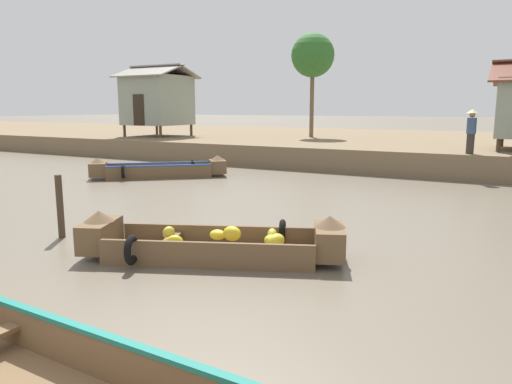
{
  "coord_description": "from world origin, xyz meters",
  "views": [
    {
      "loc": [
        4.04,
        -1.53,
        2.71
      ],
      "look_at": [
        -0.86,
        7.36,
        0.93
      ],
      "focal_mm": 33.69,
      "sensor_mm": 36.0,
      "label": 1
    }
  ],
  "objects_px": {
    "banana_boat": "(214,243)",
    "mooring_post": "(60,206)",
    "palm_tree_mid": "(313,56)",
    "vendor_person": "(471,129)",
    "stilt_house_left": "(157,99)",
    "cargo_boat_upstream": "(159,170)"
  },
  "relations": [
    {
      "from": "vendor_person",
      "to": "mooring_post",
      "type": "bearing_deg",
      "value": -117.19
    },
    {
      "from": "banana_boat",
      "to": "vendor_person",
      "type": "xyz_separation_m",
      "value": [
        3.09,
        12.69,
        1.64
      ]
    },
    {
      "from": "stilt_house_left",
      "to": "vendor_person",
      "type": "bearing_deg",
      "value": -10.78
    },
    {
      "from": "vendor_person",
      "to": "stilt_house_left",
      "type": "bearing_deg",
      "value": 169.22
    },
    {
      "from": "banana_boat",
      "to": "palm_tree_mid",
      "type": "bearing_deg",
      "value": 107.54
    },
    {
      "from": "banana_boat",
      "to": "cargo_boat_upstream",
      "type": "distance_m",
      "value": 10.84
    },
    {
      "from": "banana_boat",
      "to": "mooring_post",
      "type": "height_order",
      "value": "mooring_post"
    },
    {
      "from": "banana_boat",
      "to": "palm_tree_mid",
      "type": "xyz_separation_m",
      "value": [
        -6.24,
        19.73,
        5.39
      ]
    },
    {
      "from": "banana_boat",
      "to": "vendor_person",
      "type": "bearing_deg",
      "value": 76.34
    },
    {
      "from": "cargo_boat_upstream",
      "to": "palm_tree_mid",
      "type": "relative_size",
      "value": 0.77
    },
    {
      "from": "stilt_house_left",
      "to": "banana_boat",
      "type": "bearing_deg",
      "value": -47.33
    },
    {
      "from": "palm_tree_mid",
      "to": "mooring_post",
      "type": "height_order",
      "value": "palm_tree_mid"
    },
    {
      "from": "banana_boat",
      "to": "mooring_post",
      "type": "bearing_deg",
      "value": -174.29
    },
    {
      "from": "cargo_boat_upstream",
      "to": "palm_tree_mid",
      "type": "xyz_separation_m",
      "value": [
        1.46,
        12.1,
        5.39
      ]
    },
    {
      "from": "cargo_boat_upstream",
      "to": "vendor_person",
      "type": "height_order",
      "value": "vendor_person"
    },
    {
      "from": "stilt_house_left",
      "to": "mooring_post",
      "type": "relative_size",
      "value": 3.18
    },
    {
      "from": "cargo_boat_upstream",
      "to": "stilt_house_left",
      "type": "bearing_deg",
      "value": 130.15
    },
    {
      "from": "palm_tree_mid",
      "to": "vendor_person",
      "type": "bearing_deg",
      "value": -37.06
    },
    {
      "from": "mooring_post",
      "to": "vendor_person",
      "type": "bearing_deg",
      "value": 62.81
    },
    {
      "from": "banana_boat",
      "to": "cargo_boat_upstream",
      "type": "xyz_separation_m",
      "value": [
        -7.7,
        7.63,
        0.0
      ]
    },
    {
      "from": "banana_boat",
      "to": "mooring_post",
      "type": "xyz_separation_m",
      "value": [
        -3.62,
        -0.36,
        0.38
      ]
    },
    {
      "from": "cargo_boat_upstream",
      "to": "palm_tree_mid",
      "type": "height_order",
      "value": "palm_tree_mid"
    }
  ]
}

